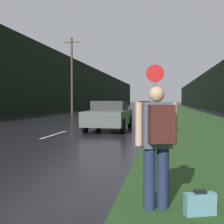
{
  "coord_description": "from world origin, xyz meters",
  "views": [
    {
      "loc": [
        4.9,
        0.37,
        1.56
      ],
      "look_at": [
        1.96,
        16.35,
        0.89
      ],
      "focal_mm": 45.0,
      "sensor_mm": 36.0,
      "label": 1
    }
  ],
  "objects_px": {
    "hitchhiker_with_backpack": "(157,140)",
    "car_passing_near": "(109,115)",
    "stop_sign": "(155,93)",
    "suitcase": "(200,204)",
    "car_passing_far": "(145,106)",
    "car_oncoming": "(106,107)"
  },
  "relations": [
    {
      "from": "hitchhiker_with_backpack",
      "to": "car_oncoming",
      "type": "xyz_separation_m",
      "value": [
        -6.9,
        30.23,
        -0.31
      ]
    },
    {
      "from": "hitchhiker_with_backpack",
      "to": "car_passing_far",
      "type": "bearing_deg",
      "value": 74.33
    },
    {
      "from": "stop_sign",
      "to": "car_passing_near",
      "type": "distance_m",
      "value": 4.16
    },
    {
      "from": "car_passing_near",
      "to": "suitcase",
      "type": "bearing_deg",
      "value": 107.16
    },
    {
      "from": "suitcase",
      "to": "stop_sign",
      "type": "bearing_deg",
      "value": 76.68
    },
    {
      "from": "car_passing_near",
      "to": "hitchhiker_with_backpack",
      "type": "bearing_deg",
      "value": 104.42
    },
    {
      "from": "car_passing_near",
      "to": "car_oncoming",
      "type": "bearing_deg",
      "value": -78.0
    },
    {
      "from": "hitchhiker_with_backpack",
      "to": "car_passing_near",
      "type": "xyz_separation_m",
      "value": [
        -2.73,
        10.6,
        -0.22
      ]
    },
    {
      "from": "suitcase",
      "to": "car_oncoming",
      "type": "height_order",
      "value": "car_oncoming"
    },
    {
      "from": "suitcase",
      "to": "car_passing_far",
      "type": "bearing_deg",
      "value": 75.15
    },
    {
      "from": "suitcase",
      "to": "car_oncoming",
      "type": "xyz_separation_m",
      "value": [
        -7.47,
        30.32,
        0.54
      ]
    },
    {
      "from": "suitcase",
      "to": "car_passing_near",
      "type": "height_order",
      "value": "car_passing_near"
    },
    {
      "from": "stop_sign",
      "to": "suitcase",
      "type": "xyz_separation_m",
      "value": [
        0.83,
        -7.52,
        -1.69
      ]
    },
    {
      "from": "car_passing_near",
      "to": "car_passing_far",
      "type": "bearing_deg",
      "value": -90.0
    },
    {
      "from": "stop_sign",
      "to": "car_passing_near",
      "type": "relative_size",
      "value": 0.65
    },
    {
      "from": "stop_sign",
      "to": "suitcase",
      "type": "relative_size",
      "value": 6.77
    },
    {
      "from": "stop_sign",
      "to": "car_passing_far",
      "type": "bearing_deg",
      "value": 94.43
    },
    {
      "from": "car_oncoming",
      "to": "hitchhiker_with_backpack",
      "type": "bearing_deg",
      "value": -77.15
    },
    {
      "from": "stop_sign",
      "to": "car_passing_near",
      "type": "bearing_deg",
      "value": 127.92
    },
    {
      "from": "stop_sign",
      "to": "suitcase",
      "type": "distance_m",
      "value": 7.75
    },
    {
      "from": "suitcase",
      "to": "hitchhiker_with_backpack",
      "type": "bearing_deg",
      "value": 151.47
    },
    {
      "from": "hitchhiker_with_backpack",
      "to": "suitcase",
      "type": "bearing_deg",
      "value": -28.53
    }
  ]
}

